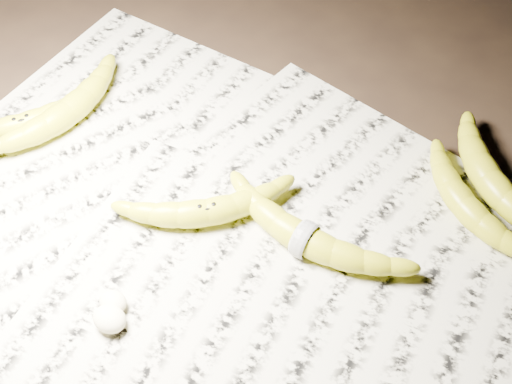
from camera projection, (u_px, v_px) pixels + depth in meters
The scene contains 12 objects.
ground at pixel (224, 234), 0.91m from camera, with size 3.00×3.00×0.00m, color black.
newspaper_patch at pixel (211, 235), 0.90m from camera, with size 0.90×0.70×0.01m, color beige.
banana_left_a at pixel (22, 122), 1.00m from camera, with size 0.19×0.05×0.03m, color gold, non-canonical shape.
banana_left_b at pixel (67, 110), 1.01m from camera, with size 0.21×0.07×0.04m, color gold, non-canonical shape.
banana_center at pixel (207, 210), 0.90m from camera, with size 0.20×0.06×0.04m, color gold, non-canonical shape.
banana_taped at pixel (305, 238), 0.87m from camera, with size 0.23×0.06×0.04m, color gold, non-canonical shape.
banana_upper_a at pixel (465, 204), 0.91m from camera, with size 0.19×0.06×0.04m, color gold, non-canonical shape.
banana_upper_b at pixel (490, 179), 0.93m from camera, with size 0.20×0.07×0.04m, color gold, non-canonical shape.
measuring_tape at pixel (305, 238), 0.87m from camera, with size 0.05×0.05×0.00m, color white.
flesh_chunk_a at pixel (109, 317), 0.81m from camera, with size 0.04×0.03×0.02m, color #FEEDC5.
flesh_chunk_b at pixel (112, 300), 0.83m from camera, with size 0.03×0.03×0.02m, color #FEEDC5.
flesh_chunk_c at pixel (110, 317), 0.81m from camera, with size 0.03×0.03×0.02m, color #FEEDC5.
Camera 1 is at (0.33, -0.42, 0.74)m, focal length 50.00 mm.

